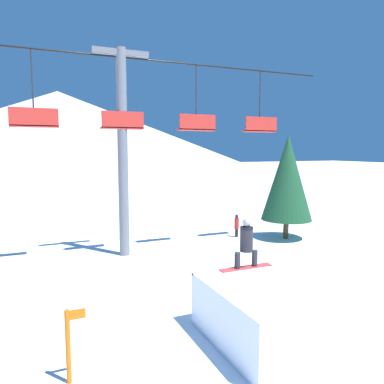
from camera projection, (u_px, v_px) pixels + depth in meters
The scene contains 8 objects.
ground_plane at pixel (253, 323), 10.17m from camera, with size 220.00×220.00×0.00m, color white.
mountain_ridge at pixel (59, 133), 69.68m from camera, with size 79.83×79.83×15.31m.
snow_ramp at pixel (267, 313), 9.14m from camera, with size 2.64×3.23×1.40m.
snowboarder at pixel (246, 243), 10.31m from camera, with size 1.59×0.36×1.41m.
chairlift at pixel (123, 135), 16.06m from camera, with size 20.50×0.44×8.93m.
pine_tree_near at pixel (287, 178), 19.41m from camera, with size 2.62×2.62×5.44m.
trail_marker at pixel (69, 344), 7.46m from camera, with size 0.41×0.10×1.54m.
distant_skier at pixel (237, 225), 20.00m from camera, with size 0.24×0.24×1.23m.
Camera 1 is at (-5.41, -8.22, 4.69)m, focal length 35.00 mm.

